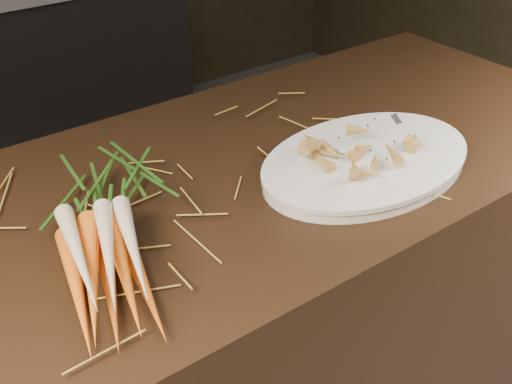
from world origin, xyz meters
The scene contains 5 objects.
straw_bedding centered at (0.00, 0.30, 0.91)m, with size 1.40×0.60×0.02m, color olive, non-canonical shape.
root_veg_bunch centered at (0.06, 0.26, 0.95)m, with size 0.29×0.51×0.09m.
serving_platter centered at (0.55, 0.16, 0.91)m, with size 0.44×0.30×0.02m, color white, non-canonical shape.
roasted_veg_heap centered at (0.55, 0.16, 0.95)m, with size 0.22×0.16×0.05m, color #A77130, non-canonical shape.
serving_fork centered at (0.71, 0.15, 0.93)m, with size 0.01×0.17×0.00m, color silver.
Camera 1 is at (-0.24, -0.55, 1.52)m, focal length 45.00 mm.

